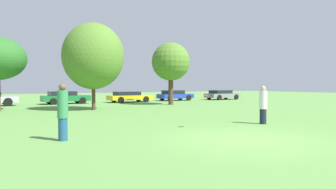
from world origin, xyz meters
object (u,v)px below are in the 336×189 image
at_px(frisbee, 206,96).
at_px(parked_car_yellow, 129,96).
at_px(parked_car_blue, 175,95).
at_px(parked_car_grey, 222,95).
at_px(tree_1, 93,56).
at_px(tree_2, 171,62).
at_px(parked_car_green, 65,97).
at_px(person_thrower, 63,112).
at_px(person_catcher, 263,105).

distance_m(frisbee, parked_car_yellow, 20.49).
height_order(parked_car_blue, parked_car_grey, parked_car_blue).
xyz_separation_m(tree_1, parked_car_grey, (18.38, 7.56, -3.27)).
height_order(tree_2, parked_car_green, tree_2).
bearing_deg(parked_car_grey, tree_2, -155.80).
relative_size(person_thrower, person_catcher, 1.06).
xyz_separation_m(tree_2, parked_car_yellow, (-1.68, 5.63, -3.31)).
distance_m(person_thrower, frisbee, 5.80).
relative_size(parked_car_yellow, parked_car_blue, 1.13).
bearing_deg(parked_car_green, person_catcher, -79.85).
distance_m(parked_car_yellow, parked_car_blue, 5.88).
height_order(person_thrower, parked_car_yellow, person_thrower).
height_order(tree_1, parked_car_blue, tree_1).
distance_m(frisbee, parked_car_green, 20.43).
distance_m(parked_car_green, parked_car_blue, 12.25).
height_order(person_thrower, parked_car_grey, person_thrower).
bearing_deg(person_catcher, person_thrower, -0.00).
relative_size(person_catcher, tree_2, 0.31).
relative_size(frisbee, parked_car_grey, 0.05).
bearing_deg(person_catcher, tree_2, -102.72).
height_order(person_thrower, tree_2, tree_2).
height_order(frisbee, parked_car_grey, frisbee).
bearing_deg(tree_1, parked_car_blue, 34.87).
distance_m(person_catcher, parked_car_blue, 21.82).
relative_size(person_thrower, parked_car_yellow, 0.40).
xyz_separation_m(tree_2, parked_car_grey, (10.45, 5.20, -3.28)).
bearing_deg(parked_car_yellow, tree_2, -75.66).
xyz_separation_m(person_thrower, parked_car_blue, (16.78, 20.20, -0.33)).
xyz_separation_m(person_catcher, parked_car_green, (-4.50, 20.50, -0.26)).
height_order(person_thrower, person_catcher, person_thrower).
distance_m(tree_2, parked_car_blue, 8.08).
distance_m(tree_1, tree_2, 8.27).
xyz_separation_m(person_thrower, parked_car_grey, (23.05, 19.32, -0.34)).
bearing_deg(person_thrower, parked_car_green, 78.68).
height_order(person_catcher, parked_car_blue, person_catcher).
bearing_deg(tree_1, person_catcher, -69.95).
xyz_separation_m(frisbee, tree_1, (-1.12, 11.84, 2.50)).
xyz_separation_m(person_thrower, parked_car_green, (4.53, 20.30, -0.32)).
height_order(person_catcher, tree_2, tree_2).
bearing_deg(person_catcher, parked_car_yellow, -94.15).
xyz_separation_m(parked_car_green, parked_car_blue, (12.25, -0.10, -0.01)).
distance_m(tree_2, parked_car_yellow, 6.74).
height_order(frisbee, parked_car_blue, frisbee).
relative_size(parked_car_green, parked_car_blue, 1.08).
relative_size(tree_2, parked_car_grey, 1.26).
bearing_deg(frisbee, parked_car_green, 93.52).
distance_m(person_thrower, parked_car_green, 20.80).
bearing_deg(frisbee, person_catcher, -2.11).
relative_size(tree_1, parked_car_grey, 1.39).
bearing_deg(tree_1, parked_car_grey, 22.34).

